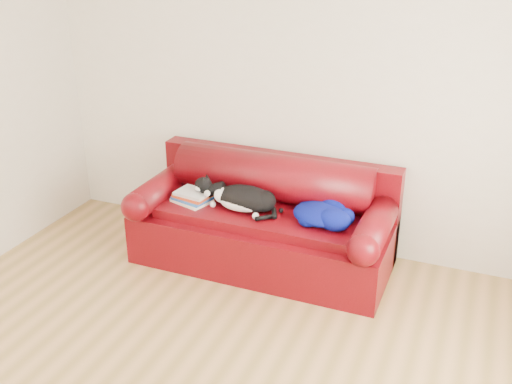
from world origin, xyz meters
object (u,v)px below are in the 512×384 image
book_stack (193,197)px  blanket (322,213)px  cat (244,199)px  sofa_base (263,237)px

book_stack → blanket: 1.10m
blanket → cat: bearing=-175.8°
sofa_base → book_stack: (-0.59, -0.10, 0.31)m
sofa_base → cat: 0.39m
sofa_base → blanket: 0.61m
book_stack → cat: cat is taller
sofa_base → cat: (-0.13, -0.08, 0.36)m
book_stack → blanket: (1.10, 0.07, 0.02)m
cat → blanket: 0.64m
blanket → book_stack: bearing=-176.4°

